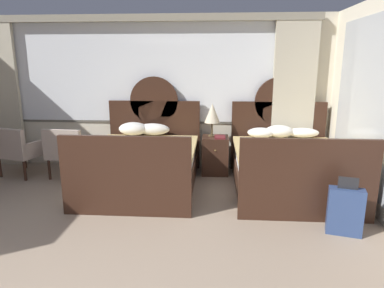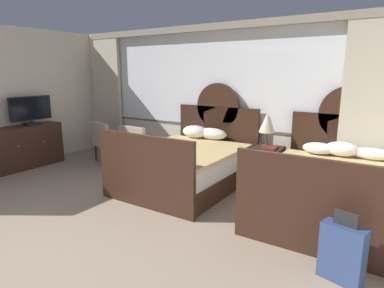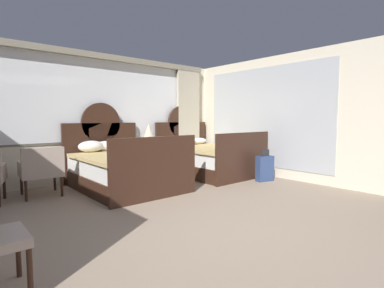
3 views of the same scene
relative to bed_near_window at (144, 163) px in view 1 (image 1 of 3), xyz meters
The scene contains 9 objects.
wall_back_window 1.55m from the bed_near_window, 100.47° to the left, with size 6.61×0.22×2.70m.
bed_near_window is the anchor object (origin of this frame).
bed_near_mirror 2.20m from the bed_near_window, ahead, with size 1.63×2.12×1.65m.
nightstand_between_beds 1.31m from the bed_near_window, 32.33° to the left, with size 0.45×0.47×0.65m.
table_lamp_on_nightstand 1.45m from the bed_near_window, 35.81° to the left, with size 0.27×0.27×0.56m.
book_on_nightstand 1.36m from the bed_near_window, 27.28° to the left, with size 0.18×0.26×0.03m.
armchair_by_window_left 1.39m from the bed_near_window, 165.55° to the left, with size 0.68×0.68×0.85m.
armchair_by_window_centre 2.23m from the bed_near_window, behind, with size 0.78×0.78×0.85m.
suitcase_on_floor 2.90m from the bed_near_window, 28.20° to the right, with size 0.40×0.25×0.67m.
Camera 1 is at (1.30, -1.96, 1.87)m, focal length 31.58 mm.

